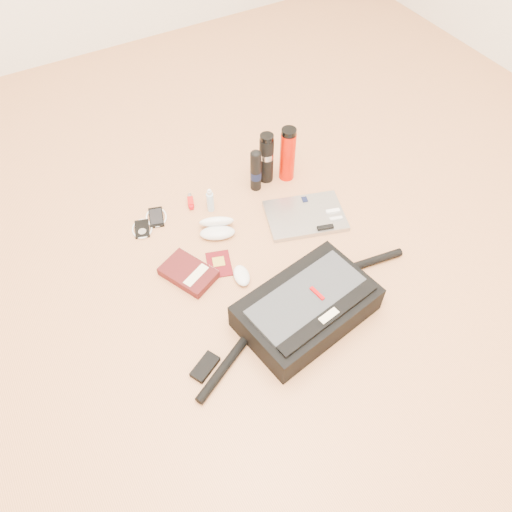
% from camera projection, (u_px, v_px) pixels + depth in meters
% --- Properties ---
extents(ground, '(4.00, 4.00, 0.00)m').
position_uv_depth(ground, '(269.00, 266.00, 2.07)').
color(ground, tan).
rests_on(ground, ground).
extents(messenger_bag, '(1.03, 0.39, 0.14)m').
position_uv_depth(messenger_bag, '(306.00, 308.00, 1.86)').
color(messenger_bag, black).
rests_on(messenger_bag, ground).
extents(laptop, '(0.40, 0.33, 0.03)m').
position_uv_depth(laptop, '(306.00, 216.00, 2.23)').
color(laptop, '#A2A2A4').
rests_on(laptop, ground).
extents(book, '(0.22, 0.25, 0.04)m').
position_uv_depth(book, '(189.00, 273.00, 2.02)').
color(book, '#410E10').
rests_on(book, ground).
extents(passport, '(0.14, 0.16, 0.01)m').
position_uv_depth(passport, '(219.00, 264.00, 2.07)').
color(passport, '#550B10').
rests_on(passport, ground).
extents(mouse, '(0.09, 0.12, 0.03)m').
position_uv_depth(mouse, '(242.00, 276.00, 2.01)').
color(mouse, white).
rests_on(mouse, ground).
extents(sunglasses_case, '(0.19, 0.18, 0.09)m').
position_uv_depth(sunglasses_case, '(217.00, 227.00, 2.16)').
color(sunglasses_case, silver).
rests_on(sunglasses_case, ground).
extents(ipod, '(0.11, 0.12, 0.01)m').
position_uv_depth(ipod, '(142.00, 229.00, 2.19)').
color(ipod, black).
rests_on(ipod, ground).
extents(phone, '(0.12, 0.13, 0.01)m').
position_uv_depth(phone, '(156.00, 217.00, 2.23)').
color(phone, black).
rests_on(phone, ground).
extents(inhaler, '(0.05, 0.09, 0.02)m').
position_uv_depth(inhaler, '(191.00, 201.00, 2.28)').
color(inhaler, '#B71110').
rests_on(inhaler, ground).
extents(spray_bottle, '(0.04, 0.04, 0.12)m').
position_uv_depth(spray_bottle, '(210.00, 201.00, 2.23)').
color(spray_bottle, '#A9CAE3').
rests_on(spray_bottle, ground).
extents(aerosol_can, '(0.06, 0.06, 0.22)m').
position_uv_depth(aerosol_can, '(256.00, 170.00, 2.27)').
color(aerosol_can, black).
rests_on(aerosol_can, ground).
extents(thermos_black, '(0.09, 0.09, 0.26)m').
position_uv_depth(thermos_black, '(266.00, 158.00, 2.29)').
color(thermos_black, black).
rests_on(thermos_black, ground).
extents(thermos_red, '(0.08, 0.08, 0.28)m').
position_uv_depth(thermos_red, '(288.00, 154.00, 2.30)').
color(thermos_red, '#C90F00').
rests_on(thermos_red, ground).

